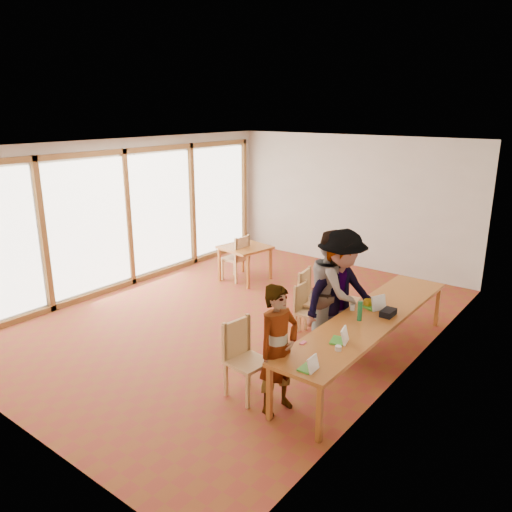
% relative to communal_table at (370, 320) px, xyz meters
% --- Properties ---
extents(ground, '(8.00, 8.00, 0.00)m').
position_rel_communal_table_xyz_m(ground, '(-2.50, 0.16, -0.70)').
color(ground, maroon).
rests_on(ground, ground).
extents(wall_back, '(6.00, 0.10, 3.00)m').
position_rel_communal_table_xyz_m(wall_back, '(-2.50, 4.16, 0.80)').
color(wall_back, beige).
rests_on(wall_back, ground).
extents(wall_front, '(6.00, 0.10, 3.00)m').
position_rel_communal_table_xyz_m(wall_front, '(-2.50, -3.84, 0.80)').
color(wall_front, beige).
rests_on(wall_front, ground).
extents(wall_right, '(0.10, 8.00, 3.00)m').
position_rel_communal_table_xyz_m(wall_right, '(0.50, 0.16, 0.80)').
color(wall_right, beige).
rests_on(wall_right, ground).
extents(window_wall, '(0.10, 8.00, 3.00)m').
position_rel_communal_table_xyz_m(window_wall, '(-5.46, 0.16, 0.80)').
color(window_wall, white).
rests_on(window_wall, ground).
extents(ceiling, '(6.00, 8.00, 0.04)m').
position_rel_communal_table_xyz_m(ceiling, '(-2.50, 0.16, 2.32)').
color(ceiling, white).
rests_on(ceiling, wall_back).
extents(communal_table, '(0.80, 4.00, 0.75)m').
position_rel_communal_table_xyz_m(communal_table, '(0.00, 0.00, 0.00)').
color(communal_table, '#A55324').
rests_on(communal_table, ground).
extents(side_table, '(0.90, 0.90, 0.75)m').
position_rel_communal_table_xyz_m(side_table, '(-3.71, 1.79, -0.03)').
color(side_table, '#A55324').
rests_on(side_table, ground).
extents(chair_near, '(0.52, 0.52, 0.53)m').
position_rel_communal_table_xyz_m(chair_near, '(-0.97, -1.68, -0.09)').
color(chair_near, tan).
rests_on(chair_near, ground).
extents(chair_mid, '(0.43, 0.43, 0.47)m').
position_rel_communal_table_xyz_m(chair_mid, '(-1.24, 0.26, -0.16)').
color(chair_mid, tan).
rests_on(chair_mid, ground).
extents(chair_far, '(0.54, 0.54, 0.54)m').
position_rel_communal_table_xyz_m(chair_far, '(-1.33, 0.54, -0.08)').
color(chair_far, tan).
rests_on(chair_far, ground).
extents(chair_empty, '(0.50, 0.50, 0.49)m').
position_rel_communal_table_xyz_m(chair_empty, '(-1.03, 1.01, -0.14)').
color(chair_empty, tan).
rests_on(chair_empty, ground).
extents(chair_spare, '(0.48, 0.48, 0.53)m').
position_rel_communal_table_xyz_m(chair_spare, '(-3.80, 1.69, -0.10)').
color(chair_spare, tan).
rests_on(chair_spare, ground).
extents(person_near, '(0.50, 0.66, 1.62)m').
position_rel_communal_table_xyz_m(person_near, '(-0.39, -1.70, 0.11)').
color(person_near, gray).
rests_on(person_near, ground).
extents(person_mid, '(1.00, 1.11, 1.89)m').
position_rel_communal_table_xyz_m(person_mid, '(-0.64, 0.08, 0.24)').
color(person_mid, gray).
rests_on(person_mid, ground).
extents(person_far, '(1.09, 1.41, 1.93)m').
position_rel_communal_table_xyz_m(person_far, '(-0.51, 0.04, 0.26)').
color(person_far, gray).
rests_on(person_far, ground).
extents(laptop_near, '(0.19, 0.22, 0.18)m').
position_rel_communal_table_xyz_m(laptop_near, '(0.11, -1.80, 0.10)').
color(laptop_near, green).
rests_on(laptop_near, communal_table).
extents(laptop_mid, '(0.25, 0.27, 0.20)m').
position_rel_communal_table_xyz_m(laptop_mid, '(0.06, -0.96, 0.10)').
color(laptop_mid, green).
rests_on(laptop_mid, communal_table).
extents(laptop_far, '(0.31, 0.32, 0.22)m').
position_rel_communal_table_xyz_m(laptop_far, '(-0.06, 0.31, 0.11)').
color(laptop_far, green).
rests_on(laptop_far, communal_table).
extents(yellow_mug, '(0.18, 0.18, 0.11)m').
position_rel_communal_table_xyz_m(yellow_mug, '(-0.18, 0.31, 0.10)').
color(yellow_mug, gold).
rests_on(yellow_mug, communal_table).
extents(green_bottle, '(0.07, 0.07, 0.28)m').
position_rel_communal_table_xyz_m(green_bottle, '(-0.06, -0.22, 0.19)').
color(green_bottle, '#196136').
rests_on(green_bottle, communal_table).
extents(clear_glass, '(0.07, 0.07, 0.09)m').
position_rel_communal_table_xyz_m(clear_glass, '(-0.31, 0.05, 0.09)').
color(clear_glass, silver).
rests_on(clear_glass, communal_table).
extents(condiment_cup, '(0.08, 0.08, 0.06)m').
position_rel_communal_table_xyz_m(condiment_cup, '(0.14, -1.19, 0.08)').
color(condiment_cup, white).
rests_on(condiment_cup, communal_table).
extents(pink_phone, '(0.05, 0.10, 0.01)m').
position_rel_communal_table_xyz_m(pink_phone, '(-0.30, -1.29, 0.05)').
color(pink_phone, '#DF4F6C').
rests_on(pink_phone, communal_table).
extents(black_pouch, '(0.16, 0.26, 0.09)m').
position_rel_communal_table_xyz_m(black_pouch, '(0.18, 0.18, 0.09)').
color(black_pouch, black).
rests_on(black_pouch, communal_table).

